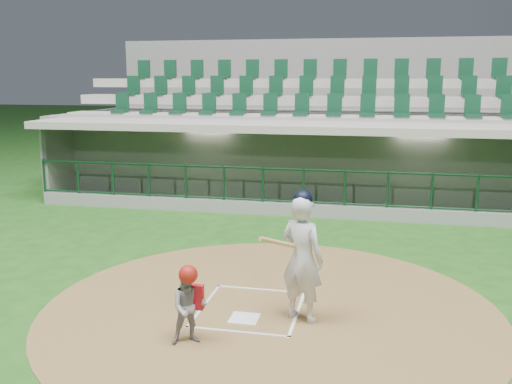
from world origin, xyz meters
TOP-DOWN VIEW (x-y plane):
  - ground at (0.00, 0.00)m, footprint 120.00×120.00m
  - dirt_circle at (0.30, -0.20)m, footprint 7.20×7.20m
  - home_plate at (0.00, -0.70)m, footprint 0.43×0.43m
  - batter_box_chalk at (0.00, -0.30)m, footprint 1.55×1.80m
  - dugout_structure at (0.07, 7.84)m, footprint 16.40×3.70m
  - seating_deck at (0.00, 10.91)m, footprint 17.00×6.72m
  - batter at (0.83, -0.50)m, footprint 0.95×1.00m
  - catcher at (-0.56, -1.60)m, footprint 0.62×0.56m

SIDE VIEW (x-z plane):
  - ground at x=0.00m, z-range 0.00..0.00m
  - dirt_circle at x=0.30m, z-range 0.00..0.01m
  - batter_box_chalk at x=0.00m, z-range 0.01..0.02m
  - home_plate at x=0.00m, z-range 0.01..0.03m
  - catcher at x=-0.56m, z-range 0.01..1.12m
  - dugout_structure at x=0.07m, z-range -0.54..2.46m
  - batter at x=0.83m, z-range 0.00..1.99m
  - seating_deck at x=0.00m, z-range -1.15..4.00m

